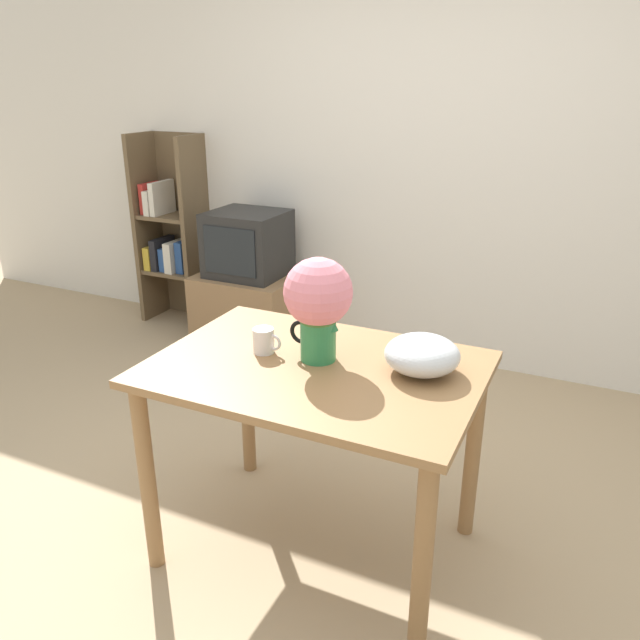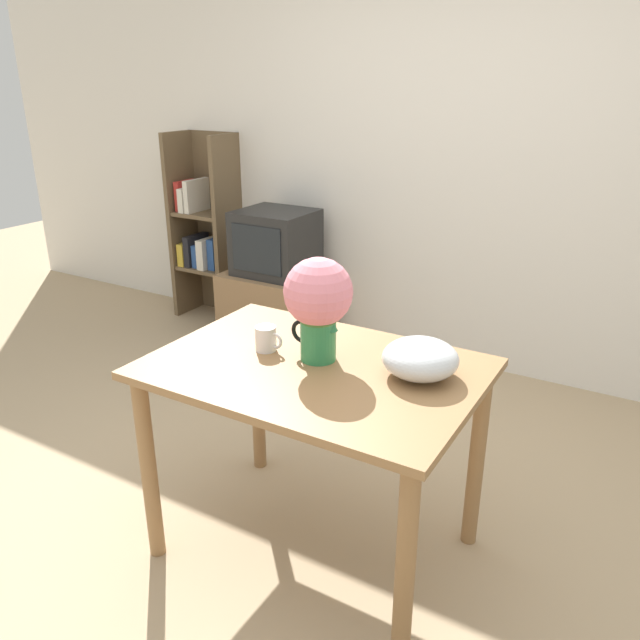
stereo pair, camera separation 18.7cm
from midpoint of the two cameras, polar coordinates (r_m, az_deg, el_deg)
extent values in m
plane|color=tan|center=(2.72, -1.28, -18.58)|extent=(12.00, 12.00, 0.00)
cube|color=silver|center=(3.91, 14.37, 14.22)|extent=(8.00, 0.05, 2.60)
cube|color=olive|center=(2.20, 1.93, -4.53)|extent=(1.15, 0.81, 0.03)
cylinder|color=olive|center=(2.44, -13.25, -13.22)|extent=(0.06, 0.06, 0.77)
cylinder|color=olive|center=(2.00, 10.65, -21.97)|extent=(0.06, 0.06, 0.77)
cylinder|color=olive|center=(2.89, -3.89, -6.81)|extent=(0.06, 0.06, 0.77)
cylinder|color=olive|center=(2.53, 16.25, -12.16)|extent=(0.06, 0.06, 0.77)
cylinder|color=#2D844C|center=(2.21, 2.26, -1.64)|extent=(0.13, 0.13, 0.17)
cone|color=#2D844C|center=(2.16, 3.55, -0.48)|extent=(0.04, 0.04, 0.04)
torus|color=black|center=(2.24, 0.76, -1.10)|extent=(0.09, 0.02, 0.09)
sphere|color=#3D7033|center=(2.16, 2.31, 1.46)|extent=(0.18, 0.18, 0.18)
sphere|color=pink|center=(2.15, 2.33, 2.53)|extent=(0.24, 0.24, 0.24)
cylinder|color=white|center=(2.30, -2.62, -1.72)|extent=(0.08, 0.08, 0.09)
torus|color=white|center=(2.28, -1.76, -1.92)|extent=(0.06, 0.01, 0.06)
ellipsoid|color=silver|center=(2.13, 11.66, -3.52)|extent=(0.26, 0.26, 0.13)
cube|color=#8E6B47|center=(4.29, -2.65, 1.05)|extent=(0.66, 0.54, 0.51)
cube|color=black|center=(4.15, -2.76, 7.10)|extent=(0.48, 0.43, 0.42)
cube|color=black|center=(3.98, -4.51, 6.41)|extent=(0.37, 0.01, 0.30)
cube|color=brown|center=(4.90, -11.34, 8.50)|extent=(0.04, 0.31, 1.38)
cube|color=brown|center=(4.62, -7.20, 7.99)|extent=(0.04, 0.31, 1.38)
cube|color=brown|center=(4.87, -8.20, 8.62)|extent=(0.48, 0.01, 1.38)
cube|color=brown|center=(4.83, -9.12, 4.76)|extent=(0.40, 0.29, 0.03)
cube|color=gold|center=(4.90, -10.65, 6.09)|extent=(0.06, 0.25, 0.17)
cube|color=black|center=(4.85, -10.14, 6.35)|extent=(0.05, 0.24, 0.23)
cube|color=#284C8E|center=(4.82, -9.52, 5.92)|extent=(0.06, 0.21, 0.17)
cube|color=silver|center=(4.77, -8.89, 6.11)|extent=(0.06, 0.25, 0.22)
cube|color=#284C8E|center=(4.72, -8.21, 6.06)|extent=(0.06, 0.18, 0.23)
cube|color=brown|center=(4.73, -9.41, 9.55)|extent=(0.40, 0.29, 0.03)
cube|color=#B72D28|center=(4.81, -11.06, 11.12)|extent=(0.04, 0.21, 0.22)
cube|color=silver|center=(4.78, -10.56, 10.83)|extent=(0.05, 0.26, 0.18)
cube|color=silver|center=(4.74, -10.09, 11.15)|extent=(0.04, 0.25, 0.23)
camera|label=1|loc=(0.09, -87.54, 0.96)|focal=35.00mm
camera|label=2|loc=(0.09, 92.46, -0.96)|focal=35.00mm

